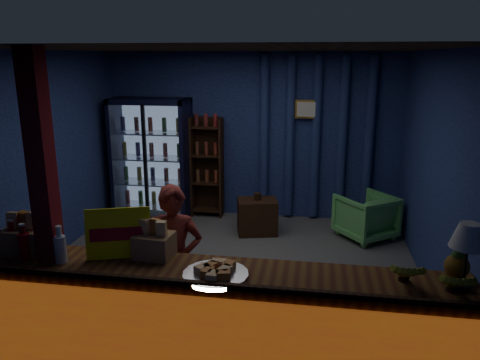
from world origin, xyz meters
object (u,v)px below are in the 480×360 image
object	(u,v)px
shopkeeper	(174,261)
green_chair	(366,216)
pastry_tray	(216,273)
table_lamp	(469,238)

from	to	relation	value
shopkeeper	green_chair	xyz separation A→B (m)	(1.97, 2.71, -0.39)
shopkeeper	pastry_tray	world-z (taller)	shopkeeper
pastry_tray	table_lamp	bearing A→B (deg)	2.79
table_lamp	green_chair	bearing A→B (deg)	95.23
shopkeeper	table_lamp	world-z (taller)	table_lamp
shopkeeper	table_lamp	xyz separation A→B (m)	(2.27, -0.61, 0.62)
table_lamp	pastry_tray	bearing A→B (deg)	-177.21
shopkeeper	pastry_tray	distance (m)	0.92
green_chair	table_lamp	distance (m)	3.49
shopkeeper	green_chair	world-z (taller)	shopkeeper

